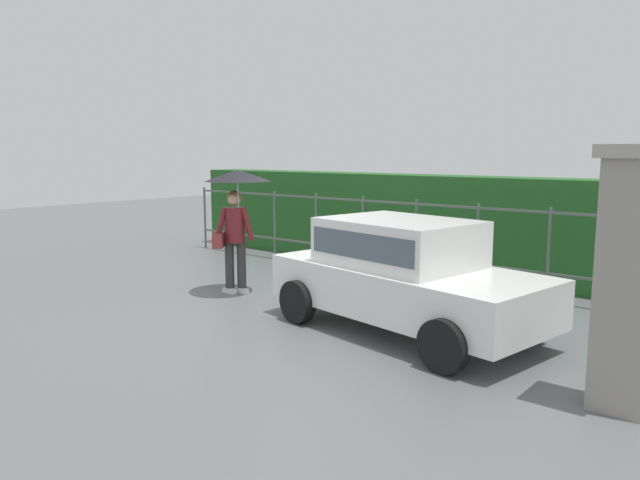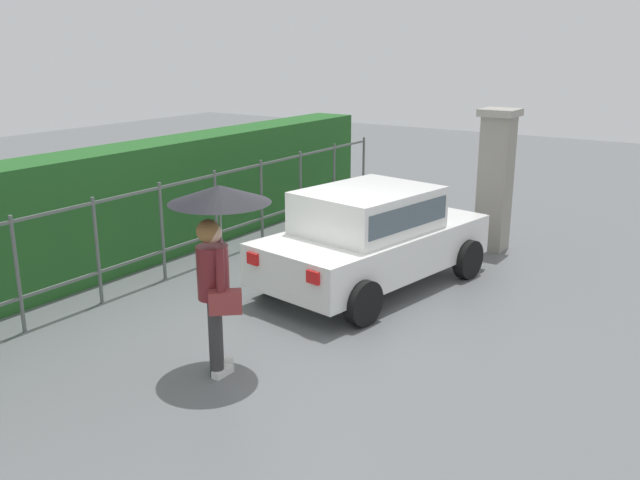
{
  "view_description": "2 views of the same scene",
  "coord_description": "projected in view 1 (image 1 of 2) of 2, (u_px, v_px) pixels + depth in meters",
  "views": [
    {
      "loc": [
        5.77,
        -6.49,
        2.35
      ],
      "look_at": [
        0.41,
        -0.05,
        1.1
      ],
      "focal_mm": 33.21,
      "sensor_mm": 36.0,
      "label": 1
    },
    {
      "loc": [
        -6.67,
        -4.63,
        3.48
      ],
      "look_at": [
        0.26,
        -0.01,
        1.08
      ],
      "focal_mm": 38.65,
      "sensor_mm": 36.0,
      "label": 2
    }
  ],
  "objects": [
    {
      "name": "gate_pillar",
      "position": [
        629.0,
        277.0,
        5.3
      ],
      "size": [
        0.6,
        0.6,
        2.42
      ],
      "color": "gray",
      "rests_on": "ground"
    },
    {
      "name": "hedge_row",
      "position": [
        444.0,
        224.0,
        11.59
      ],
      "size": [
        12.95,
        0.9,
        1.9
      ],
      "primitive_type": "cube",
      "color": "#235B23",
      "rests_on": "ground"
    },
    {
      "name": "pedestrian",
      "position": [
        236.0,
        201.0,
        9.73
      ],
      "size": [
        1.08,
        1.08,
        2.07
      ],
      "rotation": [
        0.0,
        0.0,
        -0.85
      ],
      "color": "#333333",
      "rests_on": "ground"
    },
    {
      "name": "ground_plane",
      "position": [
        301.0,
        309.0,
        8.93
      ],
      "size": [
        40.0,
        40.0,
        0.0
      ],
      "primitive_type": "plane",
      "color": "slate"
    },
    {
      "name": "fence_section",
      "position": [
        416.0,
        236.0,
        10.79
      ],
      "size": [
        12.0,
        0.05,
        1.5
      ],
      "color": "#59605B",
      "rests_on": "ground"
    },
    {
      "name": "car",
      "position": [
        404.0,
        271.0,
        7.77
      ],
      "size": [
        3.93,
        2.34,
        1.48
      ],
      "rotation": [
        0.0,
        0.0,
        -0.16
      ],
      "color": "white",
      "rests_on": "ground"
    }
  ]
}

